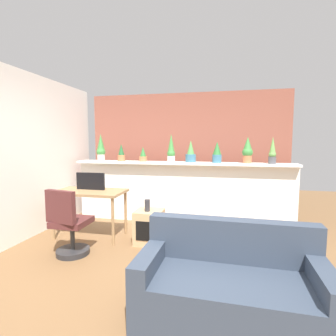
% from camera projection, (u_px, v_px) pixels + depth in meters
% --- Properties ---
extents(ground_plane, '(12.00, 12.00, 0.00)m').
position_uv_depth(ground_plane, '(152.00, 275.00, 2.97)').
color(ground_plane, brown).
extents(divider_wall, '(4.03, 0.16, 1.11)m').
position_uv_depth(divider_wall, '(181.00, 194.00, 4.85)').
color(divider_wall, white).
rests_on(divider_wall, ground).
extents(plant_shelf, '(4.03, 0.34, 0.04)m').
position_uv_depth(plant_shelf, '(181.00, 163.00, 4.76)').
color(plant_shelf, white).
rests_on(plant_shelf, divider_wall).
extents(brick_wall_behind, '(4.03, 0.10, 2.50)m').
position_uv_depth(brick_wall_behind, '(186.00, 155.00, 5.37)').
color(brick_wall_behind, brown).
rests_on(brick_wall_behind, ground).
extents(side_wall_left, '(0.12, 4.40, 2.60)m').
position_uv_depth(side_wall_left, '(7.00, 157.00, 3.71)').
color(side_wall_left, white).
rests_on(side_wall_left, ground).
extents(potted_plant_0, '(0.17, 0.17, 0.52)m').
position_uv_depth(potted_plant_0, '(101.00, 148.00, 5.08)').
color(potted_plant_0, silver).
rests_on(potted_plant_0, plant_shelf).
extents(potted_plant_1, '(0.14, 0.14, 0.33)m').
position_uv_depth(potted_plant_1, '(121.00, 153.00, 4.97)').
color(potted_plant_1, '#C66B42').
rests_on(potted_plant_1, plant_shelf).
extents(potted_plant_2, '(0.15, 0.15, 0.27)m').
position_uv_depth(potted_plant_2, '(143.00, 155.00, 4.90)').
color(potted_plant_2, '#C66B42').
rests_on(potted_plant_2, plant_shelf).
extents(potted_plant_3, '(0.15, 0.15, 0.52)m').
position_uv_depth(potted_plant_3, '(171.00, 150.00, 4.77)').
color(potted_plant_3, silver).
rests_on(potted_plant_3, plant_shelf).
extents(potted_plant_4, '(0.19, 0.19, 0.40)m').
position_uv_depth(potted_plant_4, '(191.00, 153.00, 4.71)').
color(potted_plant_4, '#386B84').
rests_on(potted_plant_4, plant_shelf).
extents(potted_plant_5, '(0.16, 0.16, 0.37)m').
position_uv_depth(potted_plant_5, '(217.00, 153.00, 4.59)').
color(potted_plant_5, '#386B84').
rests_on(potted_plant_5, plant_shelf).
extents(potted_plant_6, '(0.18, 0.18, 0.46)m').
position_uv_depth(potted_plant_6, '(248.00, 150.00, 4.49)').
color(potted_plant_6, '#C66B42').
rests_on(potted_plant_6, plant_shelf).
extents(potted_plant_7, '(0.12, 0.12, 0.46)m').
position_uv_depth(potted_plant_7, '(272.00, 152.00, 4.37)').
color(potted_plant_7, '#4C4C51').
rests_on(potted_plant_7, plant_shelf).
extents(desk, '(1.10, 0.60, 0.75)m').
position_uv_depth(desk, '(90.00, 196.00, 4.12)').
color(desk, '#99754C').
rests_on(desk, ground).
extents(tv_monitor, '(0.48, 0.04, 0.28)m').
position_uv_depth(tv_monitor, '(91.00, 181.00, 4.18)').
color(tv_monitor, black).
rests_on(tv_monitor, desk).
extents(office_chair, '(0.48, 0.48, 0.91)m').
position_uv_depth(office_chair, '(69.00, 227.00, 3.44)').
color(office_chair, '#262628').
rests_on(office_chair, ground).
extents(side_cube_shelf, '(0.40, 0.41, 0.50)m').
position_uv_depth(side_cube_shelf, '(149.00, 227.00, 3.89)').
color(side_cube_shelf, tan).
rests_on(side_cube_shelf, ground).
extents(vase_on_shelf, '(0.08, 0.08, 0.18)m').
position_uv_depth(vase_on_shelf, '(147.00, 205.00, 3.82)').
color(vase_on_shelf, '#2D2D33').
rests_on(vase_on_shelf, side_cube_shelf).
extents(couch, '(1.58, 0.80, 0.80)m').
position_uv_depth(couch, '(230.00, 286.00, 2.23)').
color(couch, '#333D4C').
rests_on(couch, ground).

